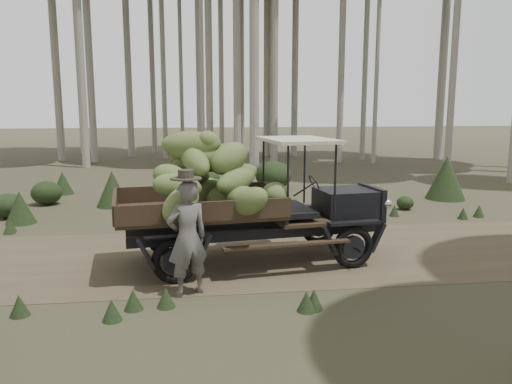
{
  "coord_description": "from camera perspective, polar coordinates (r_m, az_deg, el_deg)",
  "views": [
    {
      "loc": [
        -1.75,
        -9.17,
        2.82
      ],
      "look_at": [
        -0.6,
        -0.4,
        1.3
      ],
      "focal_mm": 35.0,
      "sensor_mm": 36.0,
      "label": 1
    }
  ],
  "objects": [
    {
      "name": "ground",
      "position": [
        9.75,
        3.21,
        -7.1
      ],
      "size": [
        120.0,
        120.0,
        0.0
      ],
      "primitive_type": "plane",
      "color": "#473D2B",
      "rests_on": "ground"
    },
    {
      "name": "farmer",
      "position": [
        7.54,
        -7.86,
        -5.08
      ],
      "size": [
        0.76,
        0.64,
        1.91
      ],
      "rotation": [
        0.0,
        0.0,
        3.55
      ],
      "color": "#57534F",
      "rests_on": "ground"
    },
    {
      "name": "dirt_track",
      "position": [
        9.75,
        3.21,
        -7.07
      ],
      "size": [
        70.0,
        4.0,
        0.01
      ],
      "primitive_type": "cube",
      "color": "brown",
      "rests_on": "ground"
    },
    {
      "name": "banana_truck",
      "position": [
        8.83,
        -2.72,
        0.7
      ],
      "size": [
        5.09,
        2.71,
        2.5
      ],
      "rotation": [
        0.0,
        0.0,
        0.13
      ],
      "color": "black",
      "rests_on": "ground"
    },
    {
      "name": "undergrowth",
      "position": [
        9.29,
        6.21,
        -4.52
      ],
      "size": [
        24.58,
        24.22,
        1.34
      ],
      "color": "#233319",
      "rests_on": "ground"
    }
  ]
}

